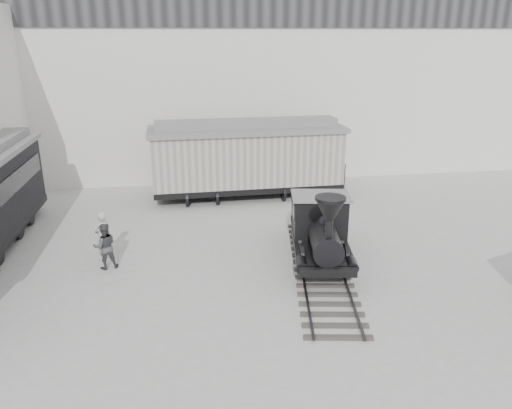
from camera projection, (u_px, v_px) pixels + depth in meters
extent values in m
plane|color=#9E9E9B|center=(310.00, 312.00, 14.64)|extent=(90.00, 90.00, 0.00)
cube|color=silver|center=(244.00, 77.00, 26.87)|extent=(34.00, 2.40, 11.00)
cube|color=#3F3B36|center=(321.00, 269.00, 17.15)|extent=(3.23, 8.78, 0.15)
cube|color=#2D2D30|center=(302.00, 267.00, 17.14)|extent=(1.46, 8.49, 0.06)
cube|color=#2D2D30|center=(341.00, 268.00, 17.13)|extent=(1.46, 8.49, 0.06)
cylinder|color=black|center=(302.00, 259.00, 16.52)|extent=(0.28, 1.03, 1.03)
cylinder|color=black|center=(346.00, 259.00, 16.51)|extent=(0.28, 1.03, 1.03)
cylinder|color=black|center=(299.00, 244.00, 17.67)|extent=(0.28, 1.03, 1.03)
cylinder|color=black|center=(340.00, 244.00, 17.66)|extent=(0.28, 1.03, 1.03)
cube|color=black|center=(322.00, 248.00, 17.05)|extent=(2.39, 3.62, 0.26)
cylinder|color=black|center=(325.00, 240.00, 16.24)|extent=(1.27, 2.27, 0.93)
cylinder|color=black|center=(329.00, 229.00, 15.21)|extent=(0.28, 0.28, 0.56)
cone|color=black|center=(330.00, 210.00, 15.01)|extent=(1.03, 1.03, 0.65)
sphere|color=black|center=(324.00, 223.00, 16.45)|extent=(0.49, 0.49, 0.49)
cube|color=black|center=(320.00, 216.00, 17.57)|extent=(2.00, 1.54, 1.45)
cube|color=slate|center=(321.00, 196.00, 17.32)|extent=(2.22, 1.75, 0.07)
cube|color=black|center=(315.00, 214.00, 19.33)|extent=(1.96, 2.11, 0.84)
cylinder|color=black|center=(200.00, 191.00, 24.47)|extent=(2.04, 0.86, 0.81)
cylinder|color=black|center=(292.00, 186.00, 25.25)|extent=(2.04, 0.86, 0.81)
cube|color=black|center=(247.00, 185.00, 24.79)|extent=(9.17, 2.77, 0.30)
cube|color=gray|center=(247.00, 157.00, 24.33)|extent=(9.17, 2.87, 2.53)
cube|color=slate|center=(247.00, 129.00, 23.89)|extent=(9.49, 3.18, 0.20)
cube|color=slate|center=(247.00, 123.00, 23.80)|extent=(8.73, 1.45, 0.36)
imported|color=#AFADA9|center=(103.00, 236.00, 17.71)|extent=(0.79, 0.76, 1.83)
imported|color=#404143|center=(105.00, 246.00, 17.12)|extent=(0.92, 0.79, 1.64)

